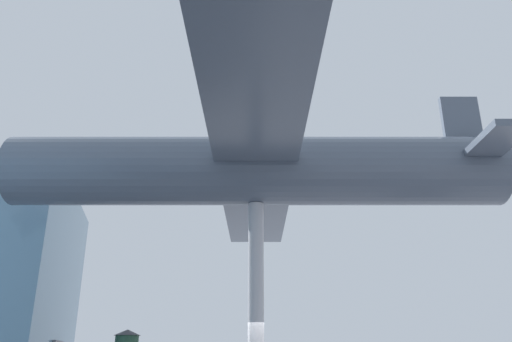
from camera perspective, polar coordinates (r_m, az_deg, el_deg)
support_pylon_central at (r=13.23m, az=0.00°, el=-15.55°), size 0.41×0.41×5.64m
suspended_airplane at (r=14.08m, az=-0.72°, el=0.04°), size 17.69×14.99×3.30m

